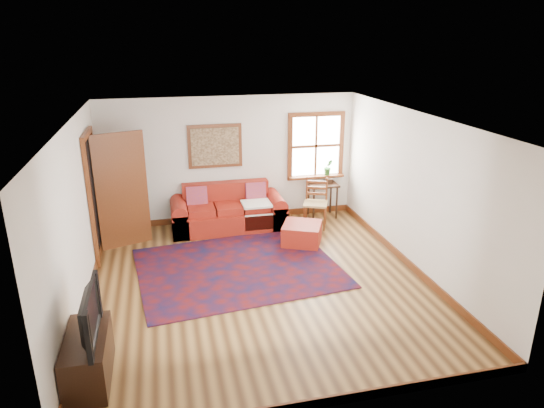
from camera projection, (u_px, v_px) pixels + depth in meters
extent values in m
plane|color=#482C13|center=(259.00, 282.00, 7.44)|extent=(5.50, 5.50, 0.00)
cube|color=silver|center=(231.00, 160.00, 9.56)|extent=(5.00, 0.04, 2.50)
cube|color=silver|center=(318.00, 301.00, 4.50)|extent=(5.00, 0.04, 2.50)
cube|color=silver|center=(76.00, 219.00, 6.49)|extent=(0.04, 5.50, 2.50)
cube|color=silver|center=(415.00, 193.00, 7.56)|extent=(0.04, 5.50, 2.50)
cube|color=white|center=(258.00, 119.00, 6.62)|extent=(5.00, 5.50, 0.04)
cube|color=#632F15|center=(232.00, 217.00, 9.94)|extent=(5.00, 0.03, 0.12)
cube|color=#632F15|center=(89.00, 297.00, 6.89)|extent=(0.03, 5.50, 0.12)
cube|color=#632F15|center=(407.00, 262.00, 7.96)|extent=(0.03, 5.50, 0.12)
cube|color=white|center=(316.00, 146.00, 9.85)|extent=(1.00, 0.02, 1.20)
cube|color=#632F15|center=(317.00, 114.00, 9.62)|extent=(1.18, 0.06, 0.09)
cube|color=#632F15|center=(315.00, 177.00, 10.05)|extent=(1.18, 0.06, 0.09)
cube|color=#632F15|center=(290.00, 147.00, 9.72)|extent=(0.09, 0.06, 1.20)
cube|color=#632F15|center=(341.00, 145.00, 9.95)|extent=(0.09, 0.06, 1.20)
cube|color=#632F15|center=(316.00, 146.00, 9.84)|extent=(1.00, 0.04, 0.05)
cube|color=#632F15|center=(316.00, 176.00, 9.98)|extent=(1.15, 0.20, 0.04)
imported|color=#245E21|center=(328.00, 167.00, 9.95)|extent=(0.18, 0.15, 0.33)
cube|color=black|center=(93.00, 198.00, 8.04)|extent=(0.02, 0.90, 2.05)
cube|color=#632F15|center=(91.00, 208.00, 7.59)|extent=(0.06, 0.09, 2.05)
cube|color=#632F15|center=(98.00, 189.00, 8.50)|extent=(0.06, 0.09, 2.05)
cube|color=#632F15|center=(86.00, 134.00, 7.69)|extent=(0.06, 1.08, 0.09)
cube|color=#632F15|center=(122.00, 191.00, 8.41)|extent=(0.86, 0.35, 2.05)
cube|color=silver|center=(121.00, 185.00, 8.38)|extent=(0.56, 0.22, 1.33)
cube|color=#632F15|center=(215.00, 146.00, 9.37)|extent=(1.05, 0.04, 0.85)
cube|color=tan|center=(215.00, 146.00, 9.34)|extent=(0.92, 0.03, 0.72)
cube|color=#520C0B|center=(238.00, 267.00, 7.88)|extent=(3.40, 2.84, 0.02)
cube|color=maroon|center=(229.00, 219.00, 9.44)|extent=(2.18, 0.90, 0.38)
cube|color=maroon|center=(226.00, 193.00, 9.60)|extent=(1.69, 0.25, 0.47)
cube|color=maroon|center=(180.00, 221.00, 9.22)|extent=(0.30, 0.90, 0.47)
cube|color=maroon|center=(275.00, 213.00, 9.62)|extent=(0.30, 0.90, 0.47)
cube|color=#C8471C|center=(197.00, 197.00, 9.32)|extent=(0.40, 0.19, 0.41)
cube|color=#C8471C|center=(256.00, 192.00, 9.57)|extent=(0.40, 0.19, 0.41)
cube|color=silver|center=(257.00, 204.00, 9.28)|extent=(0.55, 0.50, 0.04)
cube|color=maroon|center=(302.00, 234.00, 8.75)|extent=(0.87, 0.87, 0.38)
cube|color=black|center=(323.00, 185.00, 9.90)|extent=(0.59, 0.44, 0.04)
cylinder|color=black|center=(314.00, 205.00, 9.80)|extent=(0.04, 0.04, 0.67)
cylinder|color=black|center=(337.00, 203.00, 9.90)|extent=(0.04, 0.04, 0.67)
cylinder|color=black|center=(308.00, 199.00, 10.13)|extent=(0.04, 0.04, 0.67)
cylinder|color=black|center=(331.00, 197.00, 10.24)|extent=(0.04, 0.04, 0.67)
cube|color=tan|center=(316.00, 204.00, 9.42)|extent=(0.58, 0.57, 0.04)
cylinder|color=#632F15|center=(304.00, 218.00, 9.37)|extent=(0.04, 0.04, 0.46)
cylinder|color=#632F15|center=(324.00, 220.00, 9.30)|extent=(0.04, 0.04, 0.46)
cylinder|color=#632F15|center=(307.00, 200.00, 9.63)|extent=(0.04, 0.04, 0.96)
cylinder|color=#632F15|center=(326.00, 201.00, 9.56)|extent=(0.04, 0.04, 0.96)
cube|color=#632F15|center=(317.00, 188.00, 9.51)|extent=(0.37, 0.18, 0.29)
cube|color=black|center=(88.00, 358.00, 5.27)|extent=(0.44, 0.99, 0.54)
imported|color=black|center=(83.00, 316.00, 5.06)|extent=(0.13, 0.97, 0.56)
cylinder|color=silver|center=(93.00, 309.00, 5.53)|extent=(0.12, 0.12, 0.18)
cylinder|color=#FFA53F|center=(94.00, 311.00, 5.54)|extent=(0.07, 0.07, 0.12)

